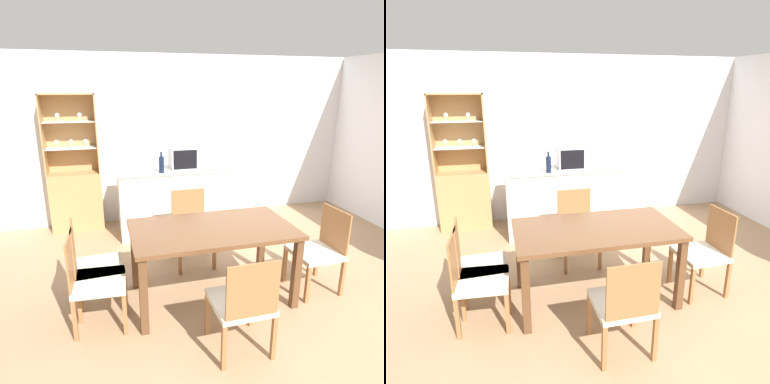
% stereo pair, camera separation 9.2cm
% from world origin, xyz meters
% --- Properties ---
extents(ground_plane, '(18.00, 18.00, 0.00)m').
position_xyz_m(ground_plane, '(0.00, 0.00, 0.00)').
color(ground_plane, '#A37F5B').
extents(wall_back, '(6.80, 0.06, 2.55)m').
position_xyz_m(wall_back, '(0.00, 2.63, 1.27)').
color(wall_back, silver).
rests_on(wall_back, ground_plane).
extents(kitchen_counter, '(1.74, 0.56, 0.96)m').
position_xyz_m(kitchen_counter, '(-0.49, 1.93, 0.48)').
color(kitchen_counter, silver).
rests_on(kitchen_counter, ground_plane).
extents(display_cabinet, '(0.74, 0.34, 1.99)m').
position_xyz_m(display_cabinet, '(-1.93, 2.44, 0.59)').
color(display_cabinet, tan).
rests_on(display_cabinet, ground_plane).
extents(dining_table, '(1.58, 0.87, 0.77)m').
position_xyz_m(dining_table, '(-0.54, 0.21, 0.67)').
color(dining_table, brown).
rests_on(dining_table, ground_plane).
extents(dining_chair_side_left_far, '(0.48, 0.48, 0.88)m').
position_xyz_m(dining_chair_side_left_far, '(-1.68, 0.33, 0.44)').
color(dining_chair_side_left_far, beige).
rests_on(dining_chair_side_left_far, ground_plane).
extents(dining_chair_side_left_near, '(0.48, 0.48, 0.88)m').
position_xyz_m(dining_chair_side_left_near, '(-1.68, 0.08, 0.44)').
color(dining_chair_side_left_near, beige).
rests_on(dining_chair_side_left_near, ground_plane).
extents(dining_chair_head_near, '(0.46, 0.46, 0.88)m').
position_xyz_m(dining_chair_head_near, '(-0.54, -0.57, 0.44)').
color(dining_chair_head_near, beige).
rests_on(dining_chair_head_near, ground_plane).
extents(dining_chair_head_far, '(0.46, 0.46, 0.88)m').
position_xyz_m(dining_chair_head_far, '(-0.54, 0.99, 0.44)').
color(dining_chair_head_far, beige).
rests_on(dining_chair_head_far, ground_plane).
extents(dining_chair_side_right_near, '(0.47, 0.47, 0.88)m').
position_xyz_m(dining_chair_side_right_near, '(0.59, 0.08, 0.44)').
color(dining_chair_side_right_near, beige).
rests_on(dining_chair_side_right_near, ground_plane).
extents(microwave, '(0.51, 0.35, 0.30)m').
position_xyz_m(microwave, '(-0.35, 1.95, 1.12)').
color(microwave, '#B7BABF').
rests_on(microwave, kitchen_counter).
extents(wine_bottle, '(0.07, 0.07, 0.29)m').
position_xyz_m(wine_bottle, '(-0.76, 1.73, 1.08)').
color(wine_bottle, '#141E38').
rests_on(wine_bottle, kitchen_counter).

